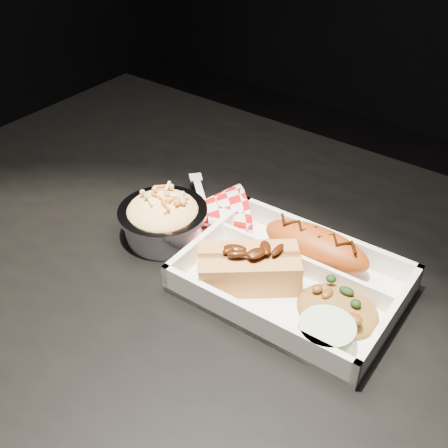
{
  "coord_description": "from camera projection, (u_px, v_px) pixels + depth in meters",
  "views": [
    {
      "loc": [
        0.28,
        -0.41,
        1.22
      ],
      "look_at": [
        -0.05,
        0.02,
        0.81
      ],
      "focal_mm": 45.0,
      "sensor_mm": 36.0,
      "label": 1
    }
  ],
  "objects": [
    {
      "name": "dining_table",
      "position": [
        245.0,
        339.0,
        0.73
      ],
      "size": [
        1.2,
        0.8,
        0.75
      ],
      "color": "black",
      "rests_on": "ground"
    },
    {
      "name": "food_tray",
      "position": [
        292.0,
        283.0,
        0.67
      ],
      "size": [
        0.25,
        0.19,
        0.04
      ],
      "rotation": [
        0.0,
        0.0,
        0.02
      ],
      "color": "white",
      "rests_on": "dining_table"
    },
    {
      "name": "fried_pastry",
      "position": [
        316.0,
        246.0,
        0.69
      ],
      "size": [
        0.14,
        0.06,
        0.05
      ],
      "primitive_type": "ellipsoid",
      "rotation": [
        0.0,
        0.0,
        0.02
      ],
      "color": "#A64310",
      "rests_on": "food_tray"
    },
    {
      "name": "hotdog",
      "position": [
        249.0,
        266.0,
        0.66
      ],
      "size": [
        0.13,
        0.12,
        0.06
      ],
      "rotation": [
        0.0,
        0.0,
        0.68
      ],
      "color": "#D28A48",
      "rests_on": "food_tray"
    },
    {
      "name": "fried_rice_mound",
      "position": [
        339.0,
        303.0,
        0.62
      ],
      "size": [
        0.1,
        0.08,
        0.03
      ],
      "primitive_type": "ellipsoid",
      "rotation": [
        0.0,
        0.0,
        0.02
      ],
      "color": "olive",
      "rests_on": "food_tray"
    },
    {
      "name": "cupcake_liner",
      "position": [
        326.0,
        335.0,
        0.59
      ],
      "size": [
        0.06,
        0.06,
        0.03
      ],
      "primitive_type": "cylinder",
      "color": "#B9D39F",
      "rests_on": "food_tray"
    },
    {
      "name": "foil_coleslaw_cup",
      "position": [
        163.0,
        217.0,
        0.74
      ],
      "size": [
        0.12,
        0.12,
        0.07
      ],
      "color": "silver",
      "rests_on": "dining_table"
    },
    {
      "name": "napkin_fork",
      "position": [
        206.0,
        214.0,
        0.77
      ],
      "size": [
        0.15,
        0.15,
        0.1
      ],
      "rotation": [
        0.0,
        0.0,
        -0.74
      ],
      "color": "red",
      "rests_on": "dining_table"
    }
  ]
}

